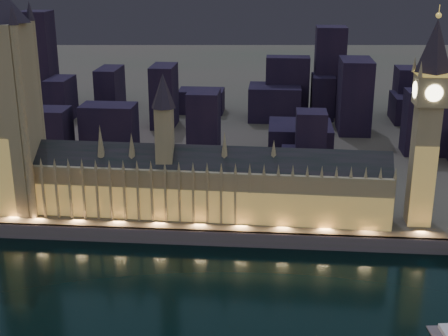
{
  "coord_description": "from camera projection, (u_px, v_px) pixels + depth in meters",
  "views": [
    {
      "loc": [
        31.77,
        -252.58,
        143.07
      ],
      "look_at": [
        5.0,
        55.0,
        38.0
      ],
      "focal_mm": 50.0,
      "sensor_mm": 36.0,
      "label": 1
    }
  ],
  "objects": [
    {
      "name": "victoria_tower",
      "position": [
        9.0,
        93.0,
        330.44
      ],
      "size": [
        31.68,
        31.68,
        132.96
      ],
      "color": "#8C7E58",
      "rests_on": "north_bank"
    },
    {
      "name": "ground_plane",
      "position": [
        203.0,
        284.0,
        286.91
      ],
      "size": [
        2000.0,
        2000.0,
        0.0
      ],
      "primitive_type": "plane",
      "color": "black",
      "rests_on": "ground"
    },
    {
      "name": "north_bank",
      "position": [
        252.0,
        74.0,
        776.05
      ],
      "size": [
        2000.0,
        960.0,
        8.0
      ],
      "primitive_type": "cube",
      "color": "#3F4733",
      "rests_on": "ground"
    },
    {
      "name": "elizabeth_tower",
      "position": [
        429.0,
        107.0,
        313.52
      ],
      "size": [
        18.0,
        18.0,
        113.15
      ],
      "color": "#8C7E58",
      "rests_on": "north_bank"
    },
    {
      "name": "city_backdrop",
      "position": [
        279.0,
        100.0,
        507.38
      ],
      "size": [
        461.76,
        215.63,
        89.06
      ],
      "color": "black",
      "rests_on": "north_bank"
    },
    {
      "name": "embankment_wall",
      "position": [
        212.0,
        238.0,
        324.29
      ],
      "size": [
        2000.0,
        2.5,
        8.0
      ],
      "primitive_type": "cube",
      "color": "#58534E",
      "rests_on": "ground"
    },
    {
      "name": "palace_of_westminster",
      "position": [
        201.0,
        184.0,
        337.32
      ],
      "size": [
        202.0,
        25.91,
        78.0
      ],
      "color": "#8C7E58",
      "rests_on": "north_bank"
    }
  ]
}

